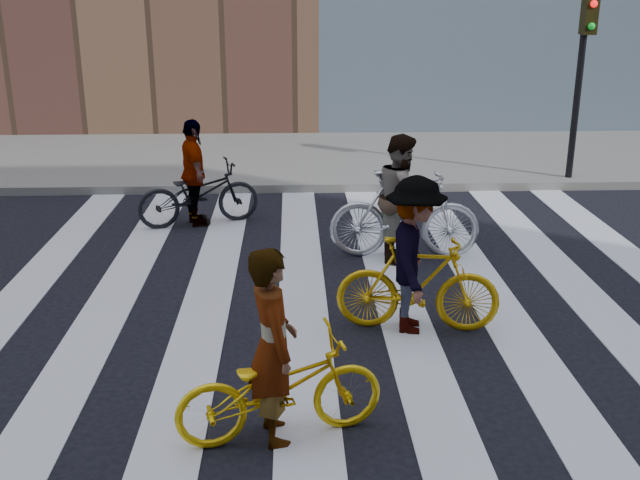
{
  "coord_description": "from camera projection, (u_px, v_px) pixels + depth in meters",
  "views": [
    {
      "loc": [
        -0.66,
        -7.74,
        3.41
      ],
      "look_at": [
        -0.35,
        0.3,
        0.71
      ],
      "focal_mm": 42.0,
      "sensor_mm": 36.0,
      "label": 1
    }
  ],
  "objects": [
    {
      "name": "traffic_signal",
      "position": [
        583.0,
        58.0,
        12.92
      ],
      "size": [
        0.22,
        0.42,
        3.33
      ],
      "color": "black",
      "rests_on": "ground"
    },
    {
      "name": "bike_silver_mid",
      "position": [
        405.0,
        215.0,
        9.84
      ],
      "size": [
        2.01,
        0.72,
        1.19
      ],
      "primitive_type": "imported",
      "rotation": [
        0.0,
        0.0,
        1.49
      ],
      "color": "silver",
      "rests_on": "ground"
    },
    {
      "name": "sidewalk_far",
      "position": [
        323.0,
        158.0,
        15.52
      ],
      "size": [
        100.0,
        5.0,
        0.15
      ],
      "primitive_type": "cube",
      "color": "slate",
      "rests_on": "ground"
    },
    {
      "name": "ground",
      "position": [
        352.0,
        307.0,
        8.44
      ],
      "size": [
        100.0,
        100.0,
        0.0
      ],
      "primitive_type": "plane",
      "color": "black",
      "rests_on": "ground"
    },
    {
      "name": "bike_dark_rear",
      "position": [
        198.0,
        194.0,
        11.26
      ],
      "size": [
        1.95,
        1.2,
        0.97
      ],
      "primitive_type": "imported",
      "rotation": [
        0.0,
        0.0,
        1.9
      ],
      "color": "black",
      "rests_on": "ground"
    },
    {
      "name": "rider_left",
      "position": [
        273.0,
        346.0,
        5.76
      ],
      "size": [
        0.51,
        0.66,
        1.6
      ],
      "primitive_type": "imported",
      "rotation": [
        0.0,
        0.0,
        1.81
      ],
      "color": "slate",
      "rests_on": "ground"
    },
    {
      "name": "rider_right",
      "position": [
        414.0,
        256.0,
        7.64
      ],
      "size": [
        0.76,
        1.14,
        1.65
      ],
      "primitive_type": "imported",
      "rotation": [
        0.0,
        0.0,
        1.43
      ],
      "color": "slate",
      "rests_on": "ground"
    },
    {
      "name": "zebra_crosswalk",
      "position": [
        352.0,
        307.0,
        8.44
      ],
      "size": [
        8.25,
        10.0,
        0.01
      ],
      "color": "silver",
      "rests_on": "ground"
    },
    {
      "name": "bike_yellow_left",
      "position": [
        280.0,
        388.0,
        5.88
      ],
      "size": [
        1.75,
        0.95,
        0.87
      ],
      "primitive_type": "imported",
      "rotation": [
        0.0,
        0.0,
        1.81
      ],
      "color": "yellow",
      "rests_on": "ground"
    },
    {
      "name": "bike_yellow_right",
      "position": [
        418.0,
        284.0,
        7.74
      ],
      "size": [
        1.74,
        0.71,
        1.02
      ],
      "primitive_type": "imported",
      "rotation": [
        0.0,
        0.0,
        1.43
      ],
      "color": "#DDA40C",
      "rests_on": "ground"
    },
    {
      "name": "rider_mid",
      "position": [
        401.0,
        197.0,
        9.76
      ],
      "size": [
        0.69,
        0.86,
        1.67
      ],
      "primitive_type": "imported",
      "rotation": [
        0.0,
        0.0,
        1.49
      ],
      "color": "slate",
      "rests_on": "ground"
    },
    {
      "name": "rider_rear",
      "position": [
        194.0,
        173.0,
        11.16
      ],
      "size": [
        0.68,
        1.02,
        1.61
      ],
      "primitive_type": "imported",
      "rotation": [
        0.0,
        0.0,
        1.9
      ],
      "color": "slate",
      "rests_on": "ground"
    }
  ]
}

